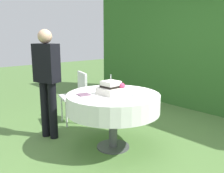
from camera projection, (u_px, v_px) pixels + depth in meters
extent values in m
plane|color=#547A3D|center=(113.00, 147.00, 3.39)|extent=(20.00, 20.00, 0.00)
cube|color=#336628|center=(215.00, 42.00, 4.87)|extent=(6.13, 0.67, 2.75)
cylinder|color=#4C4C51|center=(113.00, 146.00, 3.39)|extent=(0.45, 0.45, 0.02)
cylinder|color=#4C4C51|center=(113.00, 122.00, 3.31)|extent=(0.12, 0.12, 0.73)
cylinder|color=olive|center=(113.00, 95.00, 3.24)|extent=(1.21, 1.21, 0.03)
cylinder|color=white|center=(113.00, 103.00, 3.26)|extent=(1.24, 1.24, 0.25)
cube|color=white|center=(111.00, 91.00, 3.21)|extent=(0.29, 0.29, 0.09)
cube|color=white|center=(111.00, 84.00, 3.19)|extent=(0.21, 0.21, 0.09)
cube|color=black|center=(111.00, 86.00, 3.19)|extent=(0.22, 0.22, 0.02)
sphere|color=#D13866|center=(122.00, 86.00, 3.19)|extent=(0.09, 0.09, 0.09)
cylinder|color=silver|center=(111.00, 78.00, 3.17)|extent=(0.01, 0.01, 0.08)
cylinder|color=white|center=(109.00, 102.00, 2.81)|extent=(0.14, 0.14, 0.01)
cylinder|color=white|center=(94.00, 87.00, 3.62)|extent=(0.12, 0.12, 0.01)
cylinder|color=white|center=(137.00, 95.00, 3.16)|extent=(0.15, 0.15, 0.01)
cube|color=#6B4C60|center=(84.00, 95.00, 3.17)|extent=(0.18, 0.18, 0.01)
cylinder|color=white|center=(62.00, 109.00, 4.37)|extent=(0.03, 0.03, 0.45)
cylinder|color=white|center=(67.00, 114.00, 4.08)|extent=(0.03, 0.03, 0.45)
cylinder|color=white|center=(79.00, 107.00, 4.50)|extent=(0.03, 0.03, 0.45)
cylinder|color=white|center=(85.00, 112.00, 4.22)|extent=(0.03, 0.03, 0.45)
cube|color=white|center=(73.00, 97.00, 4.24)|extent=(0.50, 0.50, 0.04)
cube|color=white|center=(82.00, 84.00, 4.27)|extent=(0.40, 0.15, 0.40)
cylinder|color=black|center=(45.00, 109.00, 3.69)|extent=(0.12, 0.12, 0.85)
cylinder|color=black|center=(53.00, 111.00, 3.61)|extent=(0.12, 0.12, 0.85)
cube|color=black|center=(46.00, 63.00, 3.51)|extent=(0.41, 0.31, 0.55)
sphere|color=tan|center=(45.00, 36.00, 3.43)|extent=(0.20, 0.20, 0.20)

